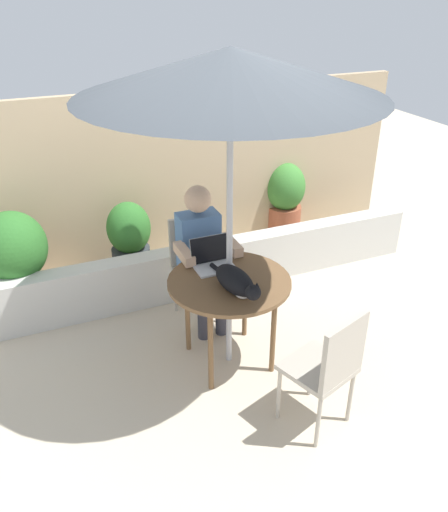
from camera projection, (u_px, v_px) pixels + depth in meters
ground_plane at (229, 359)px, 4.19m from camera, size 14.00×14.00×0.00m
fence_back at (156, 179)px, 5.28m from camera, size 5.39×0.08×1.78m
planter_wall_low at (185, 272)px, 4.92m from camera, size 4.85×0.20×0.49m
patio_table at (229, 288)px, 3.87m from camera, size 0.91×0.91×0.74m
patio_umbrella at (230, 72)px, 3.14m from camera, size 1.95×1.95×2.35m
chair_occupied at (196, 260)px, 4.53m from camera, size 0.40×0.40×0.91m
chair_empty at (329, 364)px, 3.32m from camera, size 0.51×0.51×0.91m
person_seated at (202, 250)px, 4.32m from camera, size 0.48×0.48×1.25m
laptop at (212, 258)px, 4.00m from camera, size 0.30×0.25×0.21m
cat at (237, 282)px, 3.65m from camera, size 0.25×0.65×0.17m
potted_plant_near_fence at (130, 242)px, 5.03m from camera, size 0.42×0.42×0.85m
potted_plant_by_chair at (15, 257)px, 4.50m from camera, size 0.58×0.58×0.98m
potted_plant_corner at (285, 199)px, 5.95m from camera, size 0.45×0.45×0.88m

